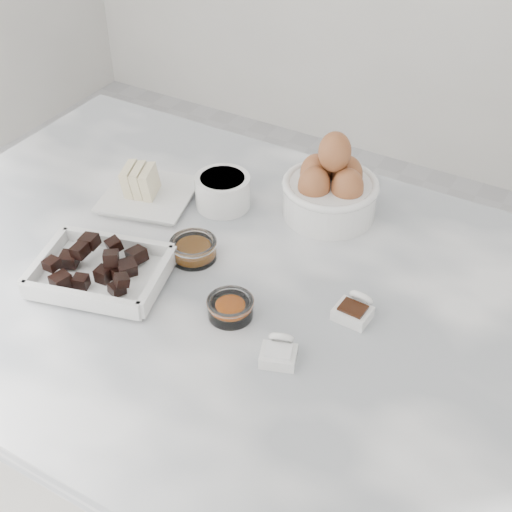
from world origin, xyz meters
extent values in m
cube|color=beige|center=(0.00, 0.00, 0.45)|extent=(1.10, 0.70, 0.90)
cube|color=white|center=(0.00, 0.00, 0.92)|extent=(1.20, 0.80, 0.04)
cube|color=white|center=(-0.18, -0.10, 0.95)|extent=(0.22, 0.18, 0.01)
cube|color=white|center=(-0.25, 0.12, 0.95)|extent=(0.17, 0.17, 0.01)
cube|color=white|center=(-0.25, 0.12, 0.95)|extent=(0.19, 0.19, 0.00)
cylinder|color=white|center=(-0.13, 0.17, 0.97)|extent=(0.10, 0.10, 0.06)
cylinder|color=white|center=(-0.13, 0.17, 0.99)|extent=(0.08, 0.08, 0.01)
cylinder|color=white|center=(0.04, 0.24, 0.97)|extent=(0.16, 0.16, 0.06)
torus|color=white|center=(0.04, 0.24, 1.00)|extent=(0.17, 0.17, 0.01)
ellipsoid|color=brown|center=(0.08, 0.24, 1.01)|extent=(0.05, 0.05, 0.07)
ellipsoid|color=brown|center=(0.01, 0.23, 1.01)|extent=(0.05, 0.05, 0.07)
ellipsoid|color=brown|center=(0.05, 0.27, 1.01)|extent=(0.05, 0.05, 0.07)
ellipsoid|color=brown|center=(0.04, 0.21, 1.01)|extent=(0.05, 0.05, 0.07)
ellipsoid|color=brown|center=(0.05, 0.24, 1.06)|extent=(0.05, 0.05, 0.07)
cylinder|color=white|center=(-0.09, 0.02, 0.96)|extent=(0.07, 0.07, 0.03)
torus|color=white|center=(-0.09, 0.02, 0.97)|extent=(0.08, 0.08, 0.01)
cylinder|color=#C5660D|center=(-0.09, 0.02, 0.95)|extent=(0.06, 0.06, 0.01)
cylinder|color=white|center=(0.03, -0.06, 0.95)|extent=(0.07, 0.07, 0.03)
torus|color=white|center=(0.03, -0.06, 0.97)|extent=(0.07, 0.07, 0.01)
ellipsoid|color=orange|center=(0.03, -0.06, 0.95)|extent=(0.04, 0.04, 0.02)
cube|color=white|center=(0.19, 0.02, 0.95)|extent=(0.05, 0.04, 0.02)
cube|color=black|center=(0.19, 0.02, 0.96)|extent=(0.04, 0.03, 0.00)
torus|color=white|center=(0.19, 0.04, 0.96)|extent=(0.04, 0.03, 0.04)
cube|color=white|center=(0.14, -0.11, 0.95)|extent=(0.06, 0.05, 0.02)
cube|color=white|center=(0.14, -0.11, 0.96)|extent=(0.04, 0.04, 0.00)
torus|color=white|center=(0.13, -0.09, 0.96)|extent=(0.04, 0.04, 0.04)
camera|label=1|loc=(0.44, -0.70, 1.66)|focal=50.00mm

